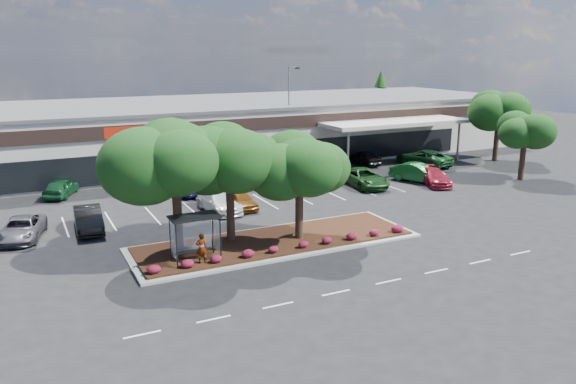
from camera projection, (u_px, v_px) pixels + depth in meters
name	position (u px, v px, depth m)	size (l,w,h in m)	color
ground	(336.00, 259.00, 32.48)	(160.00, 160.00, 0.00)	black
retail_store	(177.00, 131.00, 61.22)	(80.40, 25.20, 6.25)	beige
landscape_island	(276.00, 242.00, 35.07)	(18.00, 6.00, 0.26)	#A7A8A2
lane_markings	(262.00, 214.00, 41.48)	(33.12, 20.06, 0.01)	silver
shrub_row	(291.00, 246.00, 33.15)	(17.00, 0.80, 0.50)	maroon
bus_shelter	(194.00, 225.00, 31.27)	(2.75, 1.55, 2.59)	black
island_tree_west	(176.00, 187.00, 31.93)	(7.20, 7.20, 7.89)	black
island_tree_mid	(230.00, 183.00, 34.11)	(6.60, 6.60, 7.32)	black
island_tree_east	(299.00, 188.00, 34.62)	(5.80, 5.80, 6.50)	black
tree_east_near	(524.00, 145.00, 51.51)	(5.60, 5.60, 6.51)	black
tree_east_far	(498.00, 126.00, 60.48)	(6.40, 6.40, 7.62)	black
conifer_north_east	(380.00, 100.00, 84.20)	(3.96, 3.96, 9.00)	black
person_waiting	(201.00, 248.00, 31.01)	(0.62, 0.41, 1.71)	#594C47
light_pole	(290.00, 122.00, 58.25)	(1.43, 0.61, 10.19)	#A7A8A2
car_0	(22.00, 229.00, 35.79)	(2.30, 4.98, 1.38)	#504F56
car_1	(88.00, 219.00, 37.40)	(1.70, 4.88, 1.61)	black
car_2	(219.00, 202.00, 41.96)	(2.06, 5.06, 1.47)	silver
car_3	(216.00, 190.00, 45.29)	(2.18, 5.36, 1.56)	#A3A7AF
car_4	(241.00, 200.00, 42.68)	(1.56, 3.88, 1.32)	brown
car_5	(281.00, 185.00, 47.52)	(1.59, 3.96, 1.35)	#93060A
car_6	(364.00, 178.00, 49.59)	(2.65, 5.75, 1.60)	#1A4319
car_7	(434.00, 177.00, 50.28)	(2.02, 4.96, 1.44)	maroon
car_8	(418.00, 173.00, 51.38)	(1.77, 5.09, 1.68)	#165021
car_9	(61.00, 188.00, 46.21)	(1.78, 4.42, 1.51)	#18552B
car_10	(135.00, 183.00, 47.75)	(1.65, 4.74, 1.56)	#B6BAC3
car_11	(180.00, 188.00, 46.48)	(1.62, 4.03, 1.37)	navy
car_12	(241.00, 176.00, 50.50)	(2.61, 5.65, 1.57)	silver
car_13	(220.00, 172.00, 51.71)	(1.74, 4.99, 1.65)	black
car_14	(318.00, 163.00, 56.30)	(2.23, 5.48, 1.59)	black
car_15	(315.00, 163.00, 55.69)	(1.75, 5.02, 1.65)	#7B3803
car_16	(364.00, 158.00, 58.95)	(1.85, 4.59, 1.57)	black
car_17	(424.00, 158.00, 58.37)	(2.85, 6.18, 1.72)	#17451F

